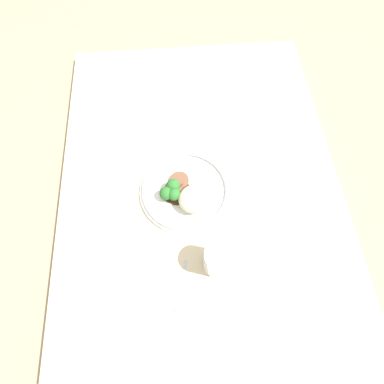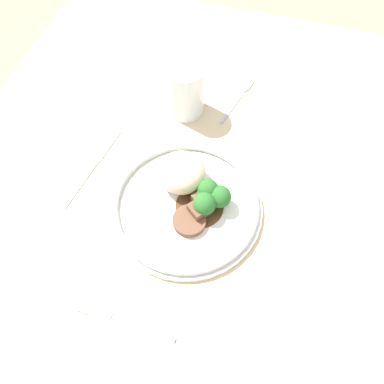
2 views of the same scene
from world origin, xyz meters
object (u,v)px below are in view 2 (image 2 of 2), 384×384
knife (96,164)px  plate (188,199)px  spoon (244,90)px  fork (114,318)px  juice_glass (186,92)px

knife → plate: bearing=-91.2°
plate → spoon: 0.32m
knife → fork: bearing=-142.4°
fork → spoon: same height
spoon → fork: bearing=-175.4°
knife → spoon: size_ratio=1.28×
juice_glass → spoon: size_ratio=0.73×
juice_glass → spoon: 0.16m
fork → spoon: bearing=-97.2°
spoon → plate: bearing=-172.9°
juice_glass → fork: (-0.47, -0.02, -0.05)m
juice_glass → knife: 0.24m
plate → juice_glass: size_ratio=2.44×
fork → knife: size_ratio=0.85×
juice_glass → fork: bearing=-177.6°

